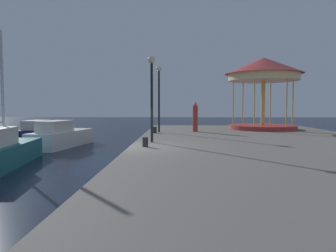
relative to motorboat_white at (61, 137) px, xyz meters
name	(u,v)px	position (x,y,z in m)	size (l,w,h in m)	color
ground_plane	(130,165)	(5.09, -6.00, -0.63)	(120.00, 120.00, 0.00)	black
quay_dock	(280,156)	(11.40, -6.00, -0.23)	(12.62, 29.99, 0.80)	slate
motorboat_white	(61,137)	(0.00, 0.00, 0.00)	(2.64, 5.44, 1.64)	white
motorboat_navy	(41,132)	(-3.29, 4.82, -0.09)	(2.19, 5.11, 1.44)	#19214C
carousel	(263,76)	(13.46, 4.44, 4.07)	(5.66, 5.66, 5.24)	#B23333
lamp_post_near_edge	(152,83)	(5.92, -4.50, 2.94)	(0.36, 0.36, 4.02)	black
lamp_post_mid_promenade	(159,87)	(5.94, 1.50, 3.12)	(0.36, 0.36, 4.32)	black
bollard_north	(145,142)	(5.77, -6.14, 0.37)	(0.24, 0.24, 0.40)	#2D2D33
bollard_center	(155,130)	(5.72, 0.71, 0.37)	(0.24, 0.24, 0.40)	#2D2D33
person_far_corner	(195,118)	(8.33, 1.98, 1.10)	(0.34, 0.34, 1.98)	#B23833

